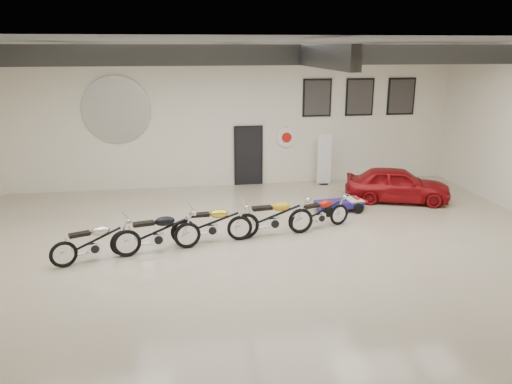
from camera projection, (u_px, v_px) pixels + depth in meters
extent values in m
cube|color=#BAAF8E|center=(264.00, 247.00, 12.61)|extent=(16.00, 12.00, 0.01)
cube|color=slate|center=(265.00, 41.00, 11.20)|extent=(16.00, 12.00, 0.01)
cube|color=silver|center=(234.00, 116.00, 17.59)|extent=(16.00, 0.02, 5.00)
cube|color=black|center=(248.00, 156.00, 18.03)|extent=(0.92, 0.08, 2.10)
imported|color=maroon|center=(397.00, 184.00, 16.18)|extent=(2.32, 3.57, 1.13)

